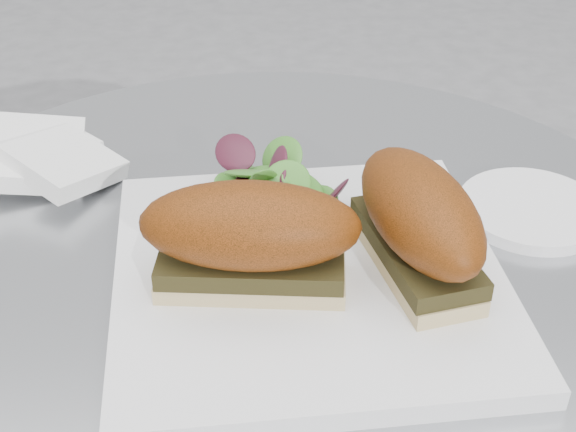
# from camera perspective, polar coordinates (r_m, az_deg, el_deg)

# --- Properties ---
(plate) EXTENTS (0.31, 0.31, 0.02)m
(plate) POSITION_cam_1_polar(r_m,az_deg,el_deg) (0.60, 1.44, -4.29)
(plate) COLOR white
(plate) RESTS_ON table
(sandwich_left) EXTENTS (0.16, 0.08, 0.08)m
(sandwich_left) POSITION_cam_1_polar(r_m,az_deg,el_deg) (0.55, -2.70, -1.43)
(sandwich_left) COLOR #D2C283
(sandwich_left) RESTS_ON plate
(sandwich_right) EXTENTS (0.11, 0.16, 0.08)m
(sandwich_right) POSITION_cam_1_polar(r_m,az_deg,el_deg) (0.57, 9.31, -0.30)
(sandwich_right) COLOR #D2C283
(sandwich_right) RESTS_ON plate
(salad) EXTENTS (0.10, 0.10, 0.05)m
(salad) POSITION_cam_1_polar(r_m,az_deg,el_deg) (0.64, -1.26, 2.30)
(salad) COLOR #499932
(salad) RESTS_ON plate
(napkin) EXTENTS (0.16, 0.16, 0.02)m
(napkin) POSITION_cam_1_polar(r_m,az_deg,el_deg) (0.75, -16.85, 3.17)
(napkin) COLOR white
(napkin) RESTS_ON table
(saucer) EXTENTS (0.12, 0.12, 0.01)m
(saucer) POSITION_cam_1_polar(r_m,az_deg,el_deg) (0.70, 16.92, 0.45)
(saucer) COLOR white
(saucer) RESTS_ON table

